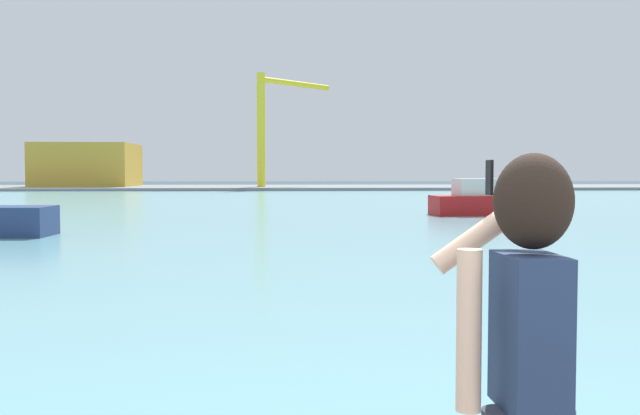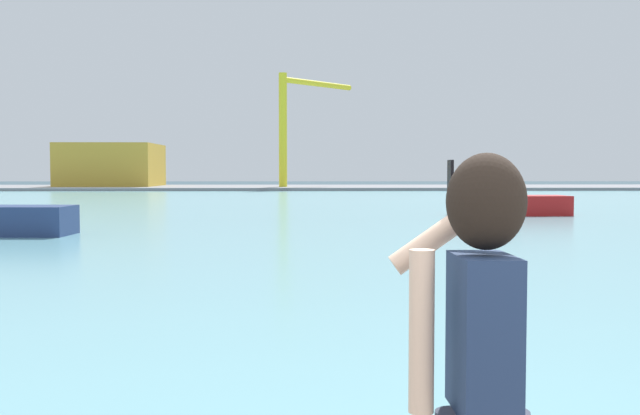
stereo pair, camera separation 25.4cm
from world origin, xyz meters
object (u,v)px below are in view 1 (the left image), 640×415
at_px(boat_moored_2, 487,202).
at_px(port_crane, 272,115).
at_px(person_photographer, 526,342).
at_px(warehouse_left, 88,165).

relative_size(boat_moored_2, port_crane, 0.44).
relative_size(person_photographer, boat_moored_2, 0.28).
distance_m(person_photographer, warehouse_left, 95.85).
relative_size(warehouse_left, port_crane, 0.85).
relative_size(person_photographer, port_crane, 0.13).
bearing_deg(boat_moored_2, person_photographer, -110.92).
bearing_deg(person_photographer, boat_moored_2, -16.41).
distance_m(person_photographer, port_crane, 88.50).
bearing_deg(person_photographer, warehouse_left, 14.81).
bearing_deg(warehouse_left, port_crane, -10.47).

